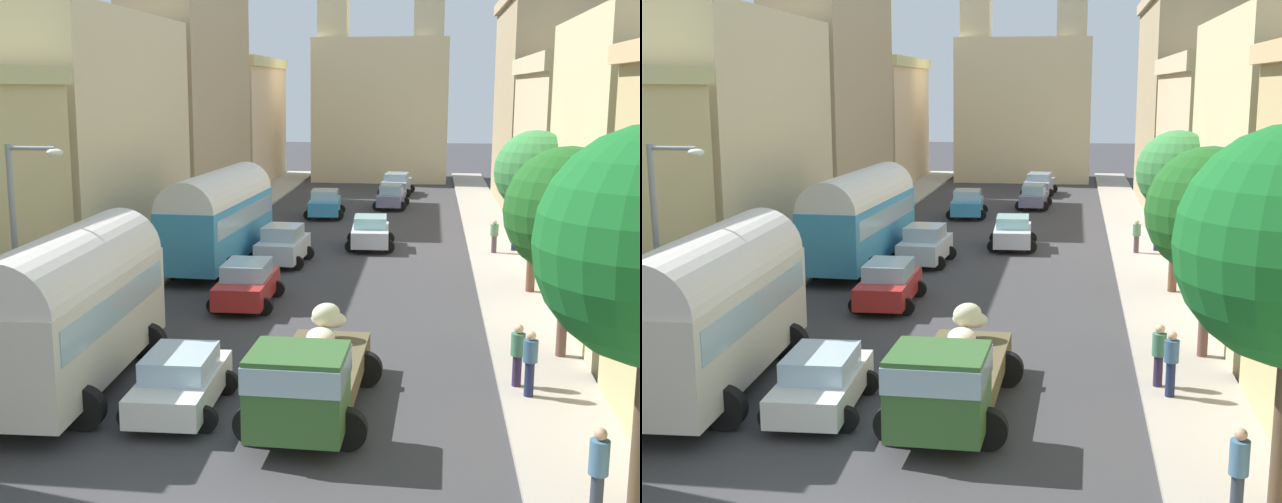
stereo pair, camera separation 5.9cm
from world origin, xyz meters
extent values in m
plane|color=#373639|center=(0.00, 27.00, 0.00)|extent=(154.00, 154.00, 0.00)
cube|color=#AAA799|center=(-7.25, 27.00, 0.07)|extent=(2.50, 70.00, 0.14)
cube|color=#A1978C|center=(7.25, 27.00, 0.07)|extent=(2.50, 70.00, 0.14)
cube|color=beige|center=(-10.59, 23.99, 5.39)|extent=(4.18, 14.16, 10.78)
cube|color=tan|center=(-10.62, 39.02, 6.87)|extent=(4.24, 14.36, 13.74)
cube|color=beige|center=(-10.68, 53.83, 4.52)|extent=(4.36, 14.03, 9.04)
cube|color=beige|center=(-10.68, 53.83, 9.42)|extent=(4.79, 14.03, 0.75)
cube|color=beige|center=(10.57, 27.62, 4.08)|extent=(4.14, 13.18, 8.16)
cube|color=#CEB88F|center=(10.57, 27.62, 8.54)|extent=(4.55, 13.18, 0.76)
cube|color=tan|center=(10.94, 42.30, 6.20)|extent=(4.87, 14.64, 12.40)
cube|color=tan|center=(10.94, 42.30, 12.73)|extent=(5.36, 14.64, 0.66)
cube|color=beige|center=(0.00, 57.44, 5.68)|extent=(10.73, 6.43, 11.35)
cube|color=beige|center=(-3.76, 55.83, 7.86)|extent=(2.31, 2.31, 15.71)
cube|color=beige|center=(3.76, 55.83, 7.86)|extent=(2.31, 2.31, 15.71)
cube|color=beige|center=(-4.66, 7.28, 1.71)|extent=(2.73, 8.18, 2.42)
cylinder|color=silver|center=(-4.66, 7.28, 2.92)|extent=(2.68, 8.01, 2.36)
cube|color=#99B7C6|center=(-4.66, 7.28, 2.24)|extent=(2.75, 7.53, 0.77)
cylinder|color=black|center=(-5.91, 9.73, 0.50)|extent=(1.00, 0.35, 1.00)
cylinder|color=black|center=(-3.62, 9.83, 0.50)|extent=(1.00, 0.35, 1.00)
cylinder|color=black|center=(-3.42, 4.82, 0.50)|extent=(1.00, 0.35, 1.00)
cube|color=teal|center=(-4.73, 22.28, 1.70)|extent=(2.87, 9.34, 2.40)
cylinder|color=silver|center=(-4.73, 22.28, 2.90)|extent=(2.81, 9.15, 2.39)
cube|color=#99B7C6|center=(-4.73, 22.28, 2.23)|extent=(2.88, 8.60, 0.77)
cylinder|color=black|center=(-5.75, 25.19, 0.50)|extent=(1.00, 0.35, 1.00)
cylinder|color=black|center=(-3.44, 25.08, 0.50)|extent=(1.00, 0.35, 1.00)
cylinder|color=black|center=(-6.02, 19.47, 0.50)|extent=(1.00, 0.35, 1.00)
cylinder|color=black|center=(-3.70, 19.37, 0.50)|extent=(1.00, 0.35, 1.00)
cube|color=#335C2A|center=(1.52, 4.37, 1.32)|extent=(2.05, 1.92, 1.74)
cube|color=#99B7C6|center=(1.52, 4.37, 1.81)|extent=(2.09, 2.00, 0.56)
cube|color=brown|center=(1.59, 7.61, 0.73)|extent=(2.10, 4.63, 0.55)
ellipsoid|color=beige|center=(1.46, 8.46, 1.24)|extent=(0.92, 1.09, 0.48)
ellipsoid|color=beige|center=(1.36, 6.91, 1.27)|extent=(0.88, 0.72, 0.54)
ellipsoid|color=beige|center=(1.60, 6.74, 1.29)|extent=(0.84, 0.65, 0.58)
ellipsoid|color=beige|center=(1.58, 9.16, 1.53)|extent=(1.15, 1.01, 0.44)
ellipsoid|color=beige|center=(1.52, 9.09, 1.69)|extent=(1.03, 1.07, 0.58)
cylinder|color=black|center=(2.52, 4.54, 0.45)|extent=(0.90, 0.31, 0.90)
cylinder|color=black|center=(0.52, 4.59, 0.45)|extent=(0.90, 0.31, 0.90)
cylinder|color=black|center=(2.61, 8.42, 0.45)|extent=(0.90, 0.32, 0.90)
cylinder|color=black|center=(0.60, 8.47, 0.45)|extent=(0.90, 0.32, 0.90)
cube|color=silver|center=(1.39, 27.10, 0.65)|extent=(1.89, 3.69, 0.76)
cube|color=#8CC4C9|center=(1.39, 27.10, 1.29)|extent=(1.60, 1.95, 0.52)
cylinder|color=black|center=(2.30, 26.02, 0.30)|extent=(0.60, 0.21, 0.60)
cylinder|color=black|center=(0.59, 25.93, 0.30)|extent=(0.60, 0.21, 0.60)
cylinder|color=black|center=(2.19, 28.26, 0.30)|extent=(0.60, 0.21, 0.60)
cylinder|color=black|center=(0.48, 28.17, 0.30)|extent=(0.60, 0.21, 0.60)
cube|color=slate|center=(1.73, 40.58, 0.61)|extent=(1.73, 3.69, 0.69)
cube|color=#90B8C9|center=(1.73, 40.58, 1.24)|extent=(1.44, 1.96, 0.56)
cylinder|color=black|center=(2.41, 39.42, 0.30)|extent=(0.60, 0.21, 0.60)
cylinder|color=black|center=(0.91, 39.51, 0.30)|extent=(0.60, 0.21, 0.60)
cylinder|color=black|center=(2.55, 41.65, 0.30)|extent=(0.60, 0.21, 0.60)
cylinder|color=black|center=(1.05, 41.75, 0.30)|extent=(0.60, 0.21, 0.60)
cube|color=gray|center=(1.78, 47.44, 0.67)|extent=(2.09, 4.43, 0.79)
cube|color=#8FADC5|center=(1.78, 47.44, 1.31)|extent=(1.72, 2.36, 0.48)
cylinder|color=black|center=(2.55, 46.04, 0.30)|extent=(0.60, 0.21, 0.60)
cylinder|color=black|center=(0.80, 46.18, 0.30)|extent=(0.60, 0.21, 0.60)
cylinder|color=black|center=(2.76, 48.70, 0.30)|extent=(0.60, 0.21, 0.60)
cylinder|color=black|center=(1.01, 48.84, 0.30)|extent=(0.60, 0.21, 0.60)
cube|color=silver|center=(-1.57, 6.17, 0.60)|extent=(1.81, 3.88, 0.65)
cube|color=#A3BBD1|center=(-1.57, 6.17, 1.19)|extent=(1.55, 2.04, 0.54)
cylinder|color=black|center=(-2.46, 7.33, 0.30)|extent=(0.60, 0.21, 0.60)
cylinder|color=black|center=(-0.77, 7.38, 0.30)|extent=(0.60, 0.21, 0.60)
cylinder|color=black|center=(-2.38, 4.95, 0.30)|extent=(0.60, 0.21, 0.60)
cylinder|color=black|center=(-0.69, 5.01, 0.30)|extent=(0.60, 0.21, 0.60)
cube|color=#AF2624|center=(-2.14, 15.98, 0.64)|extent=(1.76, 4.13, 0.74)
cube|color=#8FB1CA|center=(-2.14, 15.98, 1.29)|extent=(1.52, 2.16, 0.55)
cylinder|color=black|center=(-3.00, 17.23, 0.30)|extent=(0.60, 0.21, 0.60)
cylinder|color=black|center=(-1.32, 17.26, 0.30)|extent=(0.60, 0.21, 0.60)
cylinder|color=black|center=(-2.95, 14.69, 0.30)|extent=(0.60, 0.21, 0.60)
cylinder|color=black|center=(-1.27, 14.72, 0.30)|extent=(0.60, 0.21, 0.60)
cube|color=silver|center=(-2.10, 23.00, 0.69)|extent=(1.92, 3.72, 0.84)
cube|color=#9FB3BF|center=(-2.10, 23.00, 1.41)|extent=(1.62, 1.97, 0.59)
cylinder|color=black|center=(-2.89, 24.17, 0.30)|extent=(0.60, 0.21, 0.60)
cylinder|color=black|center=(-1.18, 24.07, 0.30)|extent=(0.60, 0.21, 0.60)
cylinder|color=black|center=(-3.02, 21.93, 0.30)|extent=(0.60, 0.21, 0.60)
cylinder|color=black|center=(-1.31, 21.83, 0.30)|extent=(0.60, 0.21, 0.60)
cube|color=#378FC8|center=(-1.97, 36.43, 0.67)|extent=(1.94, 3.80, 0.80)
cube|color=#9EC1CE|center=(-1.97, 36.43, 1.35)|extent=(1.63, 2.01, 0.55)
cylinder|color=black|center=(-2.90, 37.52, 0.30)|extent=(0.60, 0.21, 0.60)
cylinder|color=black|center=(-1.18, 37.62, 0.30)|extent=(0.60, 0.21, 0.60)
cylinder|color=black|center=(-2.76, 35.23, 0.30)|extent=(0.60, 0.21, 0.60)
cylinder|color=black|center=(-1.04, 35.33, 0.30)|extent=(0.60, 0.21, 0.60)
cylinder|color=#1A2445|center=(6.66, 7.87, 0.07)|extent=(0.20, 0.20, 0.14)
cylinder|color=#1A2445|center=(6.66, 7.87, 0.58)|extent=(0.29, 0.29, 0.88)
cylinder|color=#35577D|center=(6.66, 7.87, 1.29)|extent=(0.45, 0.45, 0.54)
sphere|color=tan|center=(6.66, 7.87, 1.67)|extent=(0.23, 0.23, 0.23)
cylinder|color=#171D3F|center=(8.04, 26.75, 0.07)|extent=(0.19, 0.19, 0.14)
cylinder|color=#171D3F|center=(8.04, 26.75, 0.60)|extent=(0.31, 0.31, 0.92)
cylinder|color=brown|center=(8.04, 26.75, 1.35)|extent=(0.48, 0.48, 0.58)
sphere|color=tan|center=(8.04, 26.75, 1.75)|extent=(0.21, 0.21, 0.21)
cylinder|color=#2D223E|center=(6.43, 8.55, 0.07)|extent=(0.20, 0.20, 0.14)
cylinder|color=#2D223E|center=(6.43, 8.55, 0.54)|extent=(0.28, 0.28, 0.80)
cylinder|color=#417256|center=(6.43, 8.55, 1.23)|extent=(0.43, 0.43, 0.57)
sphere|color=#D7AC87|center=(6.43, 8.55, 1.64)|extent=(0.24, 0.24, 0.24)
cylinder|color=#2B3340|center=(7.16, 1.95, 0.56)|extent=(0.29, 0.29, 0.84)
cylinder|color=#406785|center=(7.16, 1.95, 1.30)|extent=(0.45, 0.45, 0.62)
sphere|color=tan|center=(7.16, 1.95, 1.72)|extent=(0.22, 0.22, 0.22)
cylinder|color=#4F3C43|center=(7.10, 26.09, 0.07)|extent=(0.20, 0.20, 0.14)
cylinder|color=#4F3C43|center=(7.10, 26.09, 0.53)|extent=(0.33, 0.33, 0.78)
cylinder|color=#4F7B58|center=(7.10, 26.09, 1.18)|extent=(0.50, 0.50, 0.52)
sphere|color=tan|center=(7.10, 26.09, 1.54)|extent=(0.20, 0.20, 0.20)
cylinder|color=gray|center=(-6.50, 8.08, 3.07)|extent=(0.16, 0.16, 6.14)
cylinder|color=gray|center=(-5.88, 8.08, 6.04)|extent=(1.24, 0.11, 0.11)
ellipsoid|color=silver|center=(-5.26, 8.08, 5.94)|extent=(0.44, 0.28, 0.20)
cylinder|color=brown|center=(7.90, 11.18, 1.46)|extent=(0.28, 0.28, 2.92)
sphere|color=#1E581F|center=(7.90, 11.18, 4.25)|extent=(3.53, 3.53, 3.53)
cylinder|color=brown|center=(7.90, 18.78, 1.73)|extent=(0.32, 0.32, 3.45)
sphere|color=#387F40|center=(7.90, 18.78, 4.57)|extent=(2.98, 2.98, 2.98)
camera|label=1|loc=(4.15, -12.01, 7.57)|focal=46.99mm
camera|label=2|loc=(4.21, -12.00, 7.57)|focal=46.99mm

